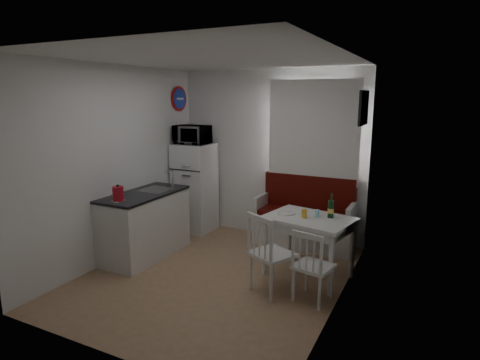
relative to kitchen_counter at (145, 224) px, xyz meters
The scene contains 22 objects.
floor 1.29m from the kitchen_counter, ahead, with size 3.00×3.50×0.02m, color #93744E.
ceiling 2.46m from the kitchen_counter, ahead, with size 3.00×3.50×0.02m, color white.
wall_back 2.17m from the kitchen_counter, 53.04° to the left, with size 3.00×0.02×2.60m, color white.
wall_front 2.41m from the kitchen_counter, 57.81° to the right, with size 3.00×0.02×2.60m, color white.
wall_left 0.91m from the kitchen_counter, 152.61° to the right, with size 0.02×3.50×2.60m, color white.
wall_right 2.83m from the kitchen_counter, ahead, with size 0.02×3.50×2.60m, color white.
window 2.72m from the kitchen_counter, 39.47° to the left, with size 1.22×0.06×1.47m, color silver.
curtain 2.71m from the kitchen_counter, 38.19° to the left, with size 1.35×0.02×1.50m, color white.
kitchen_counter is the anchor object (origin of this frame).
wall_sign 2.15m from the kitchen_counter, 101.80° to the left, with size 0.40×0.40×0.03m, color #1A319E.
picture_frame 3.25m from the kitchen_counter, 19.45° to the left, with size 0.04×0.52×0.42m, color black.
bench 2.31m from the kitchen_counter, 36.07° to the left, with size 1.45×0.56×1.04m.
dining_table 2.26m from the kitchen_counter, ahead, with size 1.13×0.89×0.76m.
chair_left 1.99m from the kitchen_counter, ahead, with size 0.57×0.58×0.50m.
chair_right 2.47m from the kitchen_counter, ahead, with size 0.45×0.44×0.44m.
fridge 1.27m from the kitchen_counter, 89.10° to the left, with size 0.58×0.58×1.44m, color white.
microwave 1.65m from the kitchen_counter, 89.06° to the left, with size 0.54×0.36×0.30m, color white.
kettle 0.77m from the kitchen_counter, 84.72° to the right, with size 0.16×0.16×0.22m, color #A70D1A.
wine_bottle 2.53m from the kitchen_counter, 10.82° to the left, with size 0.07×0.07×0.30m, color #12391B, non-canonical shape.
drinking_glass_orange 2.22m from the kitchen_counter, ahead, with size 0.06×0.06×0.10m, color yellow.
drinking_glass_blue 2.36m from the kitchen_counter, 10.31° to the left, with size 0.05×0.05×0.09m, color #91E1F6.
plate 1.98m from the kitchen_counter, 11.44° to the left, with size 0.22×0.22×0.02m, color white.
Camera 1 is at (2.33, -4.01, 2.19)m, focal length 30.00 mm.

